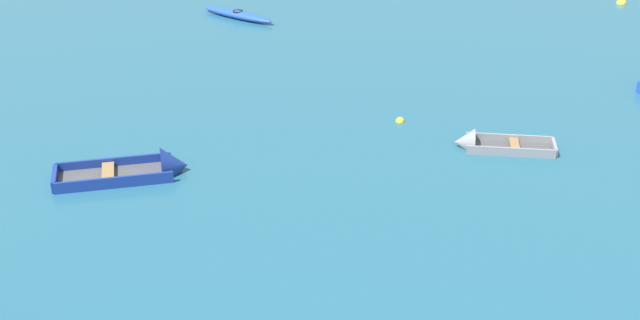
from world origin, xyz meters
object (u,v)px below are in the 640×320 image
mooring_buoy_central (400,121)px  rowboat_grey_outer_left (482,144)px  rowboat_deep_blue_far_left (152,169)px  mooring_buoy_outer_edge (621,4)px  kayak_blue_midfield_right (238,15)px

mooring_buoy_central → rowboat_grey_outer_left: bearing=-48.2°
rowboat_deep_blue_far_left → mooring_buoy_outer_edge: rowboat_deep_blue_far_left is taller
rowboat_deep_blue_far_left → kayak_blue_midfield_right: size_ratio=1.21×
rowboat_deep_blue_far_left → kayak_blue_midfield_right: (3.39, 14.05, 0.01)m
rowboat_grey_outer_left → mooring_buoy_central: bearing=131.8°
rowboat_deep_blue_far_left → mooring_buoy_central: size_ratio=12.98×
kayak_blue_midfield_right → mooring_buoy_central: kayak_blue_midfield_right is taller
rowboat_grey_outer_left → kayak_blue_midfield_right: 15.33m
kayak_blue_midfield_right → mooring_buoy_outer_edge: size_ratio=6.78×
rowboat_grey_outer_left → rowboat_deep_blue_far_left: size_ratio=0.83×
rowboat_grey_outer_left → mooring_buoy_outer_edge: size_ratio=6.79×
kayak_blue_midfield_right → mooring_buoy_outer_edge: 17.70m
rowboat_grey_outer_left → kayak_blue_midfield_right: (-6.53, 13.87, 0.04)m
rowboat_deep_blue_far_left → mooring_buoy_central: (7.89, 2.44, -0.16)m
rowboat_grey_outer_left → kayak_blue_midfield_right: size_ratio=1.00×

